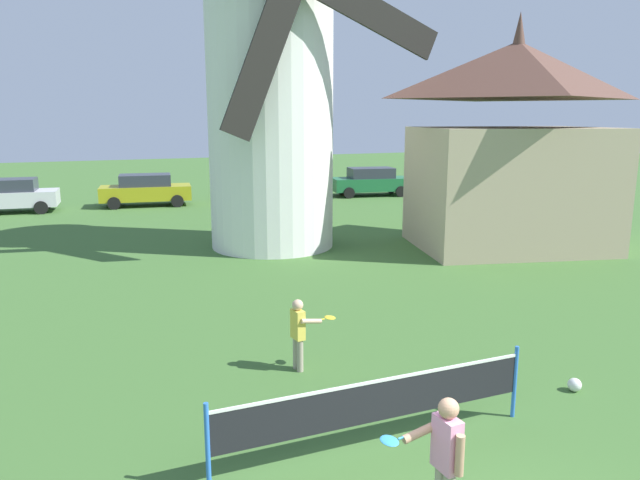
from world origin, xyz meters
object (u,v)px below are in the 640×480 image
object	(u,v)px
player_far	(299,330)
chapel	(512,150)
player_near	(445,455)
parked_car_silver	(10,195)
parked_car_red	(270,185)
windmill	(270,69)
stray_ball	(575,385)
tennis_net	(378,401)
parked_car_mustard	(146,190)
parked_car_green	(371,181)

from	to	relation	value
player_far	chapel	distance (m)	12.26
player_near	parked_car_silver	size ratio (longest dim) A/B	0.35
player_far	parked_car_red	world-z (taller)	parked_car_red
windmill	stray_ball	distance (m)	13.63
tennis_net	parked_car_silver	distance (m)	24.80
player_far	parked_car_red	xyz separation A→B (m)	(6.06, 20.72, 0.08)
player_far	parked_car_mustard	xyz separation A→B (m)	(-0.25, 21.07, 0.08)
windmill	player_far	size ratio (longest dim) A/B	10.16
parked_car_mustard	chapel	xyz separation A→B (m)	(10.22, -14.42, 2.47)
player_far	parked_car_silver	distance (m)	22.13
parked_car_mustard	parked_car_red	size ratio (longest dim) A/B	1.07
parked_car_silver	parked_car_green	size ratio (longest dim) A/B	0.92
player_near	player_far	world-z (taller)	player_near
tennis_net	parked_car_mustard	bearing A→B (deg)	90.80
parked_car_silver	tennis_net	bearing A→B (deg)	-75.17
windmill	parked_car_green	xyz separation A→B (m)	(9.10, 10.39, -5.03)
parked_car_silver	parked_car_mustard	world-z (taller)	same
parked_car_green	windmill	bearing A→B (deg)	-131.21
player_near	player_far	bearing A→B (deg)	90.32
player_far	parked_car_mustard	bearing A→B (deg)	90.68
parked_car_mustard	parked_car_green	size ratio (longest dim) A/B	0.99
player_far	parked_car_red	bearing A→B (deg)	73.69
player_far	parked_car_mustard	distance (m)	21.07
player_far	parked_car_silver	size ratio (longest dim) A/B	0.30
player_far	parked_car_green	size ratio (longest dim) A/B	0.28
player_near	parked_car_green	xyz separation A→B (m)	(11.78, 24.60, -0.03)
parked_car_silver	parked_car_red	distance (m)	12.34
parked_car_red	parked_car_silver	bearing A→B (deg)	177.67
windmill	player_far	world-z (taller)	windmill
stray_ball	parked_car_silver	distance (m)	25.76
player_far	stray_ball	xyz separation A→B (m)	(3.82, -2.47, -0.62)
stray_ball	parked_car_silver	xyz separation A→B (m)	(-10.08, 23.69, 0.70)
player_near	stray_ball	world-z (taller)	player_near
parked_car_mustard	parked_car_green	distance (m)	12.08
stray_ball	parked_car_mustard	world-z (taller)	parked_car_mustard
tennis_net	player_far	world-z (taller)	player_far
player_near	parked_car_green	world-z (taller)	parked_car_green
tennis_net	parked_car_red	distance (m)	24.22
windmill	stray_ball	world-z (taller)	windmill
tennis_net	chapel	xyz separation A→B (m)	(9.89, 9.40, 2.60)
tennis_net	parked_car_red	size ratio (longest dim) A/B	1.09
windmill	parked_car_mustard	bearing A→B (deg)	104.75
player_near	parked_car_red	distance (m)	25.79
player_near	stray_ball	xyz separation A→B (m)	(3.79, 1.88, -0.73)
chapel	parked_car_red	bearing A→B (deg)	105.53
parked_car_mustard	player_near	bearing A→B (deg)	-89.38
windmill	parked_car_green	distance (m)	14.70
parked_car_mustard	chapel	world-z (taller)	chapel
chapel	windmill	bearing A→B (deg)	156.25
player_far	parked_car_silver	xyz separation A→B (m)	(-6.27, 21.22, 0.08)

